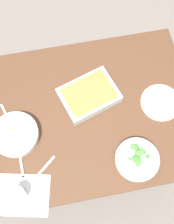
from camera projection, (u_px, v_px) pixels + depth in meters
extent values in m
plane|color=slate|center=(87.00, 144.00, 2.16)|extent=(6.00, 6.00, 0.00)
cube|color=brown|center=(87.00, 113.00, 1.49)|extent=(1.20, 0.90, 0.04)
cylinder|color=brown|center=(148.00, 70.00, 2.00)|extent=(0.06, 0.06, 0.70)
cylinder|color=brown|center=(3.00, 95.00, 1.93)|extent=(0.06, 0.06, 0.70)
cylinder|color=brown|center=(14.00, 207.00, 1.66)|extent=(0.06, 0.06, 0.70)
cube|color=silver|center=(21.00, 195.00, 1.31)|extent=(0.32, 0.25, 0.00)
cylinder|color=silver|center=(16.00, 135.00, 1.39)|extent=(0.24, 0.24, 0.05)
torus|color=silver|center=(15.00, 134.00, 1.37)|extent=(0.24, 0.24, 0.01)
cylinder|color=#B2844C|center=(16.00, 135.00, 1.39)|extent=(0.19, 0.19, 0.03)
sphere|color=#B2844C|center=(16.00, 134.00, 1.38)|extent=(0.01, 0.01, 0.01)
sphere|color=silver|center=(19.00, 136.00, 1.37)|extent=(0.01, 0.01, 0.01)
sphere|color=silver|center=(15.00, 135.00, 1.37)|extent=(0.02, 0.02, 0.02)
sphere|color=#C66633|center=(12.00, 131.00, 1.38)|extent=(0.02, 0.02, 0.02)
sphere|color=#B2844C|center=(13.00, 129.00, 1.38)|extent=(0.02, 0.02, 0.02)
cylinder|color=silver|center=(137.00, 160.00, 1.35)|extent=(0.22, 0.22, 0.05)
torus|color=silver|center=(137.00, 159.00, 1.33)|extent=(0.22, 0.22, 0.01)
cylinder|color=#8CB272|center=(137.00, 160.00, 1.35)|extent=(0.18, 0.18, 0.02)
sphere|color=#478C38|center=(130.00, 159.00, 1.33)|extent=(0.02, 0.02, 0.02)
sphere|color=#569E42|center=(141.00, 152.00, 1.34)|extent=(0.04, 0.04, 0.04)
sphere|color=#478C38|center=(135.00, 159.00, 1.33)|extent=(0.04, 0.04, 0.04)
sphere|color=#478C38|center=(139.00, 158.00, 1.33)|extent=(0.02, 0.02, 0.02)
sphere|color=#478C38|center=(138.00, 165.00, 1.32)|extent=(0.02, 0.02, 0.02)
sphere|color=#569E42|center=(138.00, 153.00, 1.34)|extent=(0.04, 0.04, 0.04)
sphere|color=#569E42|center=(133.00, 147.00, 1.35)|extent=(0.03, 0.03, 0.03)
sphere|color=#569E42|center=(138.00, 163.00, 1.32)|extent=(0.04, 0.04, 0.04)
sphere|color=#478C38|center=(136.00, 147.00, 1.35)|extent=(0.03, 0.03, 0.03)
sphere|color=#478C38|center=(136.00, 161.00, 1.33)|extent=(0.02, 0.02, 0.02)
sphere|color=#3D7A33|center=(136.00, 158.00, 1.33)|extent=(0.02, 0.02, 0.02)
sphere|color=#478C38|center=(143.00, 152.00, 1.34)|extent=(0.03, 0.03, 0.03)
sphere|color=#478C38|center=(148.00, 157.00, 1.33)|extent=(0.03, 0.03, 0.03)
sphere|color=#478C38|center=(138.00, 159.00, 1.33)|extent=(0.03, 0.03, 0.03)
cube|color=silver|center=(89.00, 95.00, 1.47)|extent=(0.35, 0.30, 0.06)
cube|color=#DBAD56|center=(89.00, 94.00, 1.46)|extent=(0.31, 0.27, 0.04)
cylinder|color=#B2BCC6|center=(19.00, 194.00, 1.27)|extent=(0.07, 0.07, 0.08)
cylinder|color=black|center=(20.00, 194.00, 1.29)|extent=(0.06, 0.06, 0.05)
cylinder|color=white|center=(160.00, 103.00, 1.48)|extent=(0.22, 0.22, 0.01)
cube|color=silver|center=(6.00, 115.00, 1.46)|extent=(0.06, 0.14, 0.01)
ellipsoid|color=silver|center=(13.00, 128.00, 1.43)|extent=(0.04, 0.05, 0.01)
cube|color=silver|center=(136.00, 161.00, 1.37)|extent=(0.04, 0.14, 0.01)
ellipsoid|color=silver|center=(129.00, 145.00, 1.40)|extent=(0.03, 0.04, 0.01)
cube|color=silver|center=(45.00, 167.00, 1.36)|extent=(0.12, 0.10, 0.01)
ellipsoid|color=silver|center=(34.00, 180.00, 1.33)|extent=(0.05, 0.05, 0.01)
cube|color=silver|center=(21.00, 164.00, 1.36)|extent=(0.02, 0.14, 0.01)
cube|color=silver|center=(24.00, 180.00, 1.34)|extent=(0.03, 0.05, 0.01)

